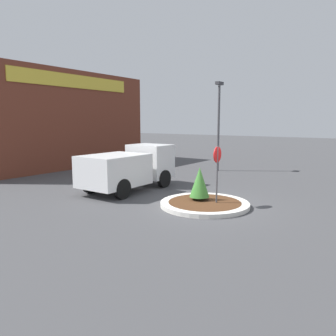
# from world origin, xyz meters

# --- Properties ---
(ground_plane) EXTENTS (120.00, 120.00, 0.00)m
(ground_plane) POSITION_xyz_m (0.00, 0.00, 0.00)
(ground_plane) COLOR #474749
(traffic_island) EXTENTS (3.61, 3.61, 0.17)m
(traffic_island) POSITION_xyz_m (0.00, 0.00, 0.09)
(traffic_island) COLOR silver
(traffic_island) RESTS_ON ground_plane
(stop_sign) EXTENTS (0.64, 0.07, 2.45)m
(stop_sign) POSITION_xyz_m (0.21, -0.42, 1.68)
(stop_sign) COLOR #4C4C51
(stop_sign) RESTS_ON ground_plane
(island_shrub) EXTENTS (0.83, 0.83, 1.37)m
(island_shrub) POSITION_xyz_m (0.21, 0.37, 0.92)
(island_shrub) COLOR brown
(island_shrub) RESTS_ON traffic_island
(utility_truck) EXTENTS (5.08, 2.30, 2.18)m
(utility_truck) POSITION_xyz_m (0.58, 4.60, 1.16)
(utility_truck) COLOR white
(utility_truck) RESTS_ON ground_plane
(storefront_building) EXTENTS (14.10, 6.07, 6.98)m
(storefront_building) POSITION_xyz_m (3.95, 15.58, 3.49)
(storefront_building) COLOR brown
(storefront_building) RESTS_ON ground_plane
(light_pole) EXTENTS (0.70, 0.30, 6.03)m
(light_pole) POSITION_xyz_m (8.93, 3.90, 3.56)
(light_pole) COLOR #4C4C51
(light_pole) RESTS_ON ground_plane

